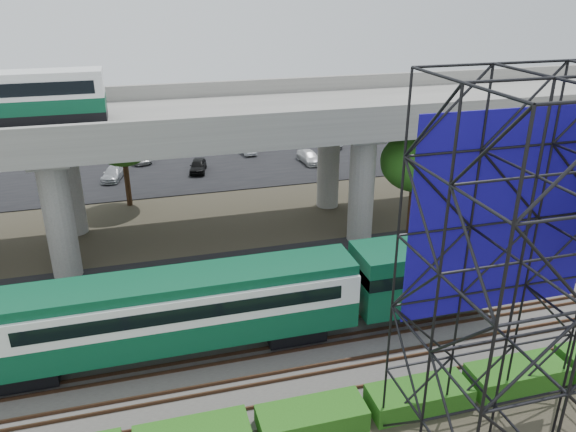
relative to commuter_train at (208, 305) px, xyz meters
name	(u,v)px	position (x,y,z in m)	size (l,w,h in m)	color
ground	(265,369)	(2.38, -2.00, -2.88)	(140.00, 140.00, 0.00)	#474233
ballast_bed	(256,344)	(2.38, 0.00, -2.78)	(90.00, 12.00, 0.20)	slate
service_road	(228,269)	(2.38, 8.50, -2.84)	(90.00, 5.00, 0.08)	black
parking_lot	(189,164)	(2.38, 32.00, -2.84)	(90.00, 18.00, 0.08)	black
harbor_water	(171,117)	(2.38, 54.00, -2.87)	(140.00, 40.00, 0.03)	#445F70
rail_tracks	(256,341)	(2.38, 0.00, -2.60)	(90.00, 9.52, 0.16)	#472D1E
commuter_train	(208,305)	(0.00, 0.00, 0.00)	(29.30, 3.06, 4.30)	black
overpass	(196,128)	(1.46, 14.00, 5.33)	(80.00, 12.00, 12.40)	#9E9B93
scaffold_tower	(551,295)	(10.82, -9.98, 4.59)	(9.36, 6.36, 15.00)	black
hedge_strip	(312,418)	(3.39, -6.30, -2.32)	(34.60, 1.80, 1.20)	#1E5513
trees	(143,169)	(-2.29, 14.17, 2.69)	(40.94, 16.94, 7.69)	#382314
parked_cars	(182,160)	(1.71, 31.35, -2.21)	(37.90, 9.31, 1.29)	white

